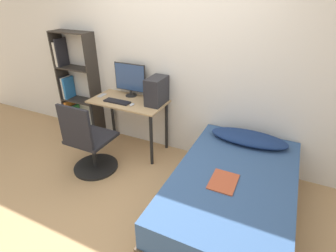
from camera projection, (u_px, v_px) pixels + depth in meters
name	position (u px, v px, depth m)	size (l,w,h in m)	color
ground_plane	(116.00, 212.00, 2.80)	(14.00, 14.00, 0.00)	tan
wall_back	(174.00, 64.00, 3.39)	(8.00, 0.05, 2.50)	silver
desk	(129.00, 109.00, 3.65)	(1.05, 0.55, 0.76)	tan
bookshelf	(74.00, 88.00, 4.15)	(0.65, 0.25, 1.59)	#2D2823
office_chair	(89.00, 146.00, 3.28)	(0.57, 0.57, 0.97)	black
bed	(232.00, 196.00, 2.66)	(1.16, 1.89, 0.52)	#4C3D2D
pillow	(249.00, 138.00, 3.06)	(0.88, 0.36, 0.11)	navy
magazine	(223.00, 182.00, 2.44)	(0.24, 0.32, 0.01)	#B24C2D
monitor	(130.00, 79.00, 3.64)	(0.49, 0.16, 0.46)	black
keyboard	(117.00, 102.00, 3.53)	(0.37, 0.12, 0.02)	black
pc_tower	(157.00, 91.00, 3.42)	(0.20, 0.35, 0.36)	#232328
mouse	(132.00, 104.00, 3.44)	(0.06, 0.09, 0.02)	silver
phone	(102.00, 95.00, 3.75)	(0.07, 0.14, 0.01)	#B7B7BC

